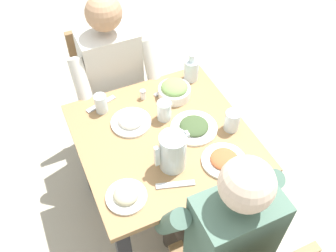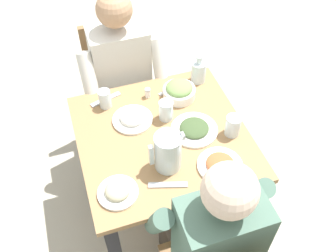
# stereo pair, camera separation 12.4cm
# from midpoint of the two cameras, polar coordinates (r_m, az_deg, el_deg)

# --- Properties ---
(ground_plane) EXTENTS (8.00, 8.00, 0.00)m
(ground_plane) POSITION_cam_midpoint_polar(r_m,az_deg,el_deg) (2.40, -2.05, -12.84)
(ground_plane) COLOR #B7AD99
(dining_table) EXTENTS (0.81, 0.81, 0.73)m
(dining_table) POSITION_cam_midpoint_polar(r_m,az_deg,el_deg) (1.91, -2.52, -4.19)
(dining_table) COLOR #997047
(dining_table) RESTS_ON ground_plane
(chair_near) EXTENTS (0.40, 0.40, 0.89)m
(chair_near) POSITION_cam_midpoint_polar(r_m,az_deg,el_deg) (2.42, -10.33, 5.97)
(chair_near) COLOR olive
(chair_near) RESTS_ON ground_plane
(diner_near) EXTENTS (0.48, 0.53, 1.18)m
(diner_near) POSITION_cam_midpoint_polar(r_m,az_deg,el_deg) (2.17, -9.24, 5.58)
(diner_near) COLOR silver
(diner_near) RESTS_ON ground_plane
(diner_far) EXTENTS (0.48, 0.53, 1.18)m
(diner_far) POSITION_cam_midpoint_polar(r_m,az_deg,el_deg) (1.63, 5.56, -14.84)
(diner_far) COLOR #4C6B5B
(diner_far) RESTS_ON ground_plane
(water_pitcher) EXTENTS (0.16, 0.12, 0.19)m
(water_pitcher) POSITION_cam_midpoint_polar(r_m,az_deg,el_deg) (1.62, -1.48, -4.03)
(water_pitcher) COLOR silver
(water_pitcher) RESTS_ON dining_table
(salad_bowl) EXTENTS (0.17, 0.17, 0.09)m
(salad_bowl) POSITION_cam_midpoint_polar(r_m,az_deg,el_deg) (1.96, -0.82, 5.46)
(salad_bowl) COLOR white
(salad_bowl) RESTS_ON dining_table
(plate_yoghurt) EXTENTS (0.20, 0.20, 0.06)m
(plate_yoghurt) POSITION_cam_midpoint_polar(r_m,az_deg,el_deg) (1.85, -7.60, 0.73)
(plate_yoghurt) COLOR white
(plate_yoghurt) RESTS_ON dining_table
(plate_beans) EXTENTS (0.17, 0.17, 0.05)m
(plate_beans) POSITION_cam_midpoint_polar(r_m,az_deg,el_deg) (1.60, -8.65, -10.54)
(plate_beans) COLOR white
(plate_beans) RESTS_ON dining_table
(plate_dolmas) EXTENTS (0.23, 0.23, 0.04)m
(plate_dolmas) POSITION_cam_midpoint_polar(r_m,az_deg,el_deg) (1.82, 2.07, -0.21)
(plate_dolmas) COLOR white
(plate_dolmas) RESTS_ON dining_table
(plate_rice_curry) EXTENTS (0.21, 0.21, 0.04)m
(plate_rice_curry) POSITION_cam_midpoint_polar(r_m,az_deg,el_deg) (1.70, 6.53, -5.27)
(plate_rice_curry) COLOR white
(plate_rice_curry) RESTS_ON dining_table
(water_glass_near_right) EXTENTS (0.07, 0.07, 0.11)m
(water_glass_near_right) POSITION_cam_midpoint_polar(r_m,az_deg,el_deg) (1.84, -2.51, 2.31)
(water_glass_near_right) COLOR silver
(water_glass_near_right) RESTS_ON dining_table
(water_glass_by_pitcher) EXTENTS (0.06, 0.06, 0.10)m
(water_glass_by_pitcher) POSITION_cam_midpoint_polar(r_m,az_deg,el_deg) (1.92, -12.05, 3.33)
(water_glass_by_pitcher) COLOR silver
(water_glass_by_pitcher) RESTS_ON dining_table
(water_glass_far_left) EXTENTS (0.07, 0.07, 0.11)m
(water_glass_far_left) POSITION_cam_midpoint_polar(r_m,az_deg,el_deg) (1.81, 7.85, 0.73)
(water_glass_far_left) COLOR silver
(water_glass_far_left) RESTS_ON dining_table
(oil_carafe) EXTENTS (0.08, 0.08, 0.16)m
(oil_carafe) POSITION_cam_midpoint_polar(r_m,az_deg,el_deg) (2.06, 1.83, 8.40)
(oil_carafe) COLOR silver
(oil_carafe) RESTS_ON dining_table
(salt_shaker) EXTENTS (0.03, 0.03, 0.05)m
(salt_shaker) POSITION_cam_midpoint_polar(r_m,az_deg,el_deg) (1.97, -5.65, 4.78)
(salt_shaker) COLOR white
(salt_shaker) RESTS_ON dining_table
(fork_near) EXTENTS (0.17, 0.07, 0.01)m
(fork_near) POSITION_cam_midpoint_polar(r_m,az_deg,el_deg) (1.98, -11.97, 3.24)
(fork_near) COLOR silver
(fork_near) RESTS_ON dining_table
(knife_near) EXTENTS (0.18, 0.08, 0.01)m
(knife_near) POSITION_cam_midpoint_polar(r_m,az_deg,el_deg) (2.03, -1.85, 5.80)
(knife_near) COLOR silver
(knife_near) RESTS_ON dining_table
(fork_far) EXTENTS (0.17, 0.08, 0.01)m
(fork_far) POSITION_cam_midpoint_polar(r_m,az_deg,el_deg) (1.63, -1.07, -9.04)
(fork_far) COLOR silver
(fork_far) RESTS_ON dining_table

